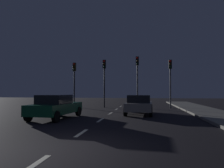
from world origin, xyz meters
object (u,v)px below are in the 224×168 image
object	(u,v)px
traffic_signal_center_left	(104,74)
car_adjacent_lane	(56,106)
traffic_signal_far_left	(74,76)
traffic_signal_center_right	(137,72)
traffic_signal_far_right	(170,74)
car_stopped_ahead	(139,104)

from	to	relation	value
traffic_signal_center_left	car_adjacent_lane	size ratio (longest dim) A/B	1.12
traffic_signal_far_left	traffic_signal_center_right	world-z (taller)	traffic_signal_center_right
traffic_signal_far_right	car_adjacent_lane	world-z (taller)	traffic_signal_far_right
traffic_signal_far_left	car_stopped_ahead	world-z (taller)	traffic_signal_far_left
traffic_signal_center_right	car_adjacent_lane	xyz separation A→B (m)	(-4.87, -9.14, -2.93)
traffic_signal_far_left	traffic_signal_far_right	distance (m)	10.06
traffic_signal_center_right	car_adjacent_lane	distance (m)	10.76
car_stopped_ahead	car_adjacent_lane	size ratio (longest dim) A/B	0.92
traffic_signal_far_left	car_stopped_ahead	size ratio (longest dim) A/B	1.16
traffic_signal_center_left	car_stopped_ahead	xyz separation A→B (m)	(3.75, -5.95, -2.78)
traffic_signal_far_left	traffic_signal_center_left	world-z (taller)	traffic_signal_center_left
traffic_signal_center_left	car_stopped_ahead	world-z (taller)	traffic_signal_center_left
traffic_signal_far_right	car_stopped_ahead	world-z (taller)	traffic_signal_far_right
traffic_signal_far_left	traffic_signal_far_right	world-z (taller)	traffic_signal_far_right
traffic_signal_far_left	car_stopped_ahead	distance (m)	9.59
traffic_signal_center_right	traffic_signal_far_right	size ratio (longest dim) A/B	1.08
traffic_signal_far_right	car_stopped_ahead	bearing A→B (deg)	-116.88
traffic_signal_far_right	car_adjacent_lane	size ratio (longest dim) A/B	1.09
traffic_signal_far_right	traffic_signal_far_left	bearing A→B (deg)	-180.00
car_adjacent_lane	traffic_signal_center_left	bearing A→B (deg)	81.34
traffic_signal_center_left	traffic_signal_center_right	distance (m)	3.48
traffic_signal_far_right	car_stopped_ahead	distance (m)	7.19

